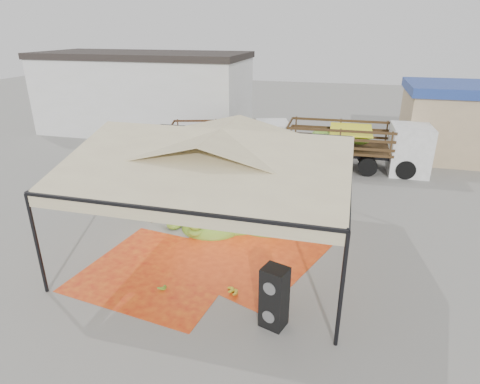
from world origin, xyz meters
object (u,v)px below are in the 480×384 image
(banana_heap, at_px, (231,203))
(vendor, at_px, (287,197))
(truck_left, at_px, (235,137))
(truck_right, at_px, (363,141))
(speaker_stack, at_px, (274,297))

(banana_heap, distance_m, vendor, 2.23)
(truck_left, bearing_deg, truck_right, -13.39)
(vendor, bearing_deg, banana_heap, 7.11)
(truck_left, bearing_deg, speaker_stack, -86.84)
(speaker_stack, distance_m, vendor, 6.47)
(speaker_stack, height_order, vendor, speaker_stack)
(banana_heap, bearing_deg, vendor, 20.50)
(banana_heap, xyz_separation_m, truck_left, (-1.77, 7.00, 0.72))
(vendor, relative_size, truck_right, 0.22)
(vendor, height_order, truck_left, truck_left)
(speaker_stack, relative_size, truck_left, 0.25)
(speaker_stack, bearing_deg, truck_left, 128.11)
(banana_heap, bearing_deg, truck_left, 104.17)
(banana_heap, bearing_deg, truck_right, 55.95)
(speaker_stack, xyz_separation_m, truck_right, (2.23, 13.02, 0.67))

